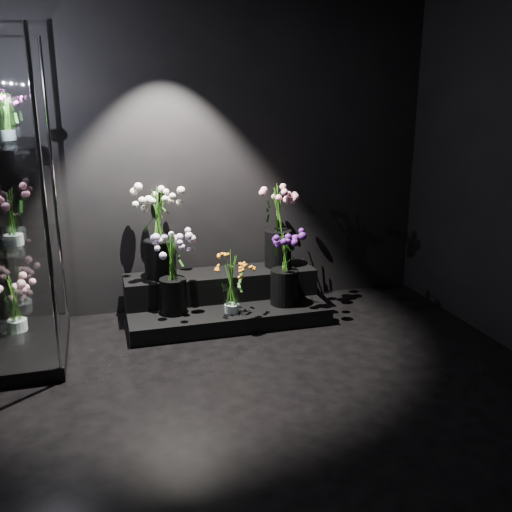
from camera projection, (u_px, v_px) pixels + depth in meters
name	position (u px, v px, depth m)	size (l,w,h in m)	color
floor	(283.00, 411.00, 3.61)	(4.00, 4.00, 0.00)	black
wall_back	(214.00, 155.00, 5.07)	(4.00, 4.00, 0.00)	black
display_riser	(224.00, 299.00, 5.09)	(1.72, 0.76, 0.38)	black
display_case	(6.00, 204.00, 4.05)	(0.64, 1.07, 2.35)	black
bouquet_orange_bells	(232.00, 282.00, 4.75)	(0.34, 0.34, 0.53)	white
bouquet_lilac	(172.00, 268.00, 4.72)	(0.44, 0.44, 0.69)	black
bouquet_purple	(285.00, 264.00, 4.93)	(0.35, 0.35, 0.66)	black
bouquet_cream_roses	(159.00, 227.00, 4.88)	(0.43, 0.43, 0.78)	black
bouquet_pink_roses	(278.00, 220.00, 5.18)	(0.47, 0.47, 0.76)	black
bouquet_case_pink	(11.00, 215.00, 3.92)	(0.35, 0.35, 0.41)	white
bouquet_case_magenta	(6.00, 114.00, 4.03)	(0.27, 0.27, 0.36)	white
bouquet_case_base_pink	(15.00, 301.00, 4.48)	(0.33, 0.33, 0.48)	white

